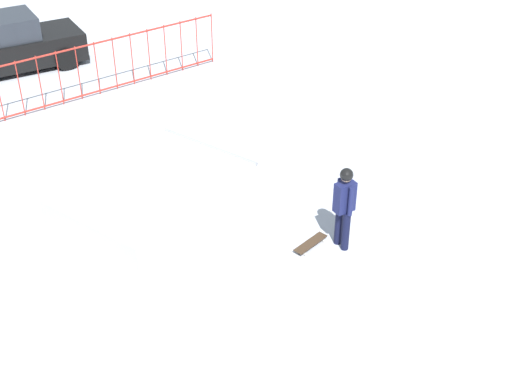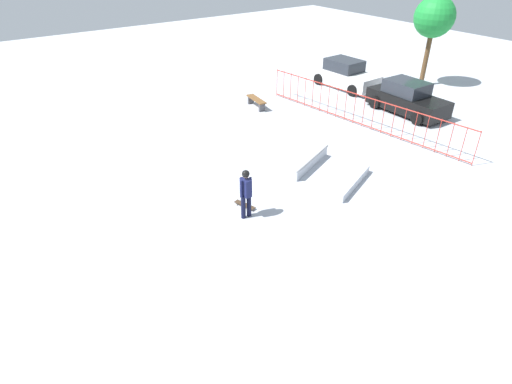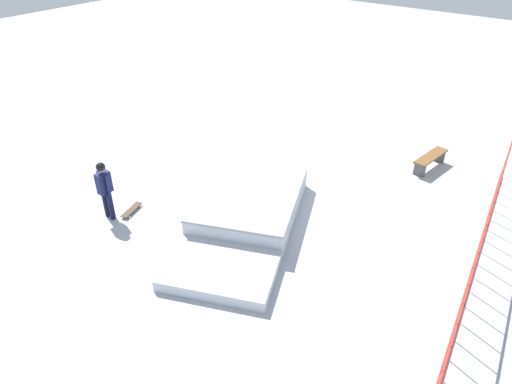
# 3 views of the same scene
# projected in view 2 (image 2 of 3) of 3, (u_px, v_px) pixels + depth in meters

# --- Properties ---
(ground_plane) EXTENTS (60.00, 60.00, 0.00)m
(ground_plane) POSITION_uv_depth(u_px,v_px,m) (262.00, 156.00, 17.85)
(ground_plane) COLOR #B2B7C1
(skate_ramp) EXTENTS (5.98, 4.44, 0.74)m
(skate_ramp) POSITION_uv_depth(u_px,v_px,m) (282.00, 159.00, 16.91)
(skate_ramp) COLOR silver
(skate_ramp) RESTS_ON ground
(skater) EXTENTS (0.38, 0.44, 1.73)m
(skater) POSITION_uv_depth(u_px,v_px,m) (246.00, 190.00, 13.53)
(skater) COLOR black
(skater) RESTS_ON ground
(skateboard) EXTENTS (0.82, 0.42, 0.09)m
(skateboard) POSITION_uv_depth(u_px,v_px,m) (245.00, 205.00, 14.51)
(skateboard) COLOR #3F2D1E
(skateboard) RESTS_ON ground
(perimeter_fence) EXTENTS (11.24, 1.16, 1.50)m
(perimeter_fence) POSITION_uv_depth(u_px,v_px,m) (359.00, 109.00, 20.29)
(perimeter_fence) COLOR #B22D23
(perimeter_fence) RESTS_ON ground
(park_bench) EXTENTS (1.64, 0.64, 0.48)m
(park_bench) POSITION_uv_depth(u_px,v_px,m) (256.00, 101.00, 22.51)
(park_bench) COLOR brown
(park_bench) RESTS_ON ground
(parked_car_white) EXTENTS (4.15, 2.02, 1.60)m
(parked_car_white) POSITION_uv_depth(u_px,v_px,m) (345.00, 75.00, 25.26)
(parked_car_white) COLOR white
(parked_car_white) RESTS_ON ground
(parked_car_black) EXTENTS (4.15, 2.01, 1.60)m
(parked_car_black) POSITION_uv_depth(u_px,v_px,m) (407.00, 99.00, 21.70)
(parked_car_black) COLOR black
(parked_car_black) RESTS_ON ground
(distant_tree) EXTENTS (2.25, 2.25, 5.01)m
(distant_tree) POSITION_uv_depth(u_px,v_px,m) (434.00, 18.00, 23.94)
(distant_tree) COLOR brown
(distant_tree) RESTS_ON ground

